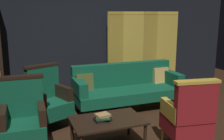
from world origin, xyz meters
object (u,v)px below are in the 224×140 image
armchair_wing_left (23,118)px  book_tan_leather (103,115)px  velvet_couch (126,86)px  book_black_cloth (103,119)px  armchair_wing_right (48,99)px  book_green_cloth (103,117)px  folding_screen (142,52)px  coffee_table (108,123)px  armchair_gilt_accent (188,116)px

armchair_wing_left → book_tan_leather: 1.07m
velvet_couch → book_black_cloth: (-0.97, -1.40, -0.01)m
velvet_couch → armchair_wing_right: armchair_wing_right is taller
book_green_cloth → book_tan_leather: (0.00, 0.00, 0.03)m
armchair_wing_right → book_tan_leather: armchair_wing_right is taller
folding_screen → velvet_couch: folding_screen is taller
coffee_table → armchair_gilt_accent: (1.02, -0.44, 0.12)m
folding_screen → armchair_wing_right: (-2.29, -1.16, -0.50)m
velvet_couch → coffee_table: 1.65m
armchair_wing_left → armchair_wing_right: bearing=59.6°
folding_screen → armchair_wing_left: folding_screen is taller
armchair_wing_right → folding_screen: bearing=26.8°
velvet_couch → armchair_gilt_accent: size_ratio=2.04×
armchair_gilt_accent → coffee_table: bearing=156.8°
coffee_table → book_black_cloth: book_black_cloth is taller
velvet_couch → book_black_cloth: bearing=-124.7°
book_green_cloth → book_black_cloth: bearing=90.0°
folding_screen → armchair_gilt_accent: bearing=-102.9°
folding_screen → armchair_wing_left: (-2.71, -1.87, -0.50)m
armchair_gilt_accent → folding_screen: bearing=77.1°
folding_screen → book_black_cloth: 2.81m
coffee_table → book_black_cloth: size_ratio=4.39×
book_tan_leather → coffee_table: bearing=11.9°
armchair_gilt_accent → armchair_wing_left: size_ratio=1.00×
book_tan_leather → book_black_cloth: bearing=0.0°
velvet_couch → coffee_table: velvet_couch is taller
folding_screen → armchair_wing_right: 2.61m
armchair_wing_right → book_green_cloth: 1.18m
armchair_gilt_accent → book_green_cloth: 1.17m
coffee_table → armchair_gilt_accent: 1.11m
folding_screen → armchair_gilt_accent: size_ratio=1.83×
armchair_wing_right → book_tan_leather: 1.18m
armchair_wing_right → book_tan_leather: (0.60, -1.02, 0.01)m
book_green_cloth → folding_screen: bearing=52.2°
armchair_wing_right → book_tan_leather: size_ratio=5.62×
folding_screen → book_green_cloth: size_ratio=10.30×
armchair_wing_left → armchair_wing_right: same height
folding_screen → book_tan_leather: size_ratio=10.26×
folding_screen → book_black_cloth: folding_screen is taller
velvet_couch → book_black_cloth: 1.70m
armchair_wing_right → book_black_cloth: (0.60, -1.02, -0.05)m
book_black_cloth → book_green_cloth: (0.00, -0.00, 0.03)m
velvet_couch → coffee_table: size_ratio=2.12×
velvet_couch → book_green_cloth: bearing=-124.7°
armchair_gilt_accent → book_tan_leather: size_ratio=5.62×
armchair_gilt_accent → book_black_cloth: 1.17m
armchair_wing_left → book_tan_leather: (1.02, -0.30, 0.01)m
velvet_couch → armchair_wing_right: (-1.57, -0.38, 0.04)m
armchair_wing_right → armchair_wing_left: bearing=-120.4°
coffee_table → book_green_cloth: (-0.08, -0.02, 0.10)m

